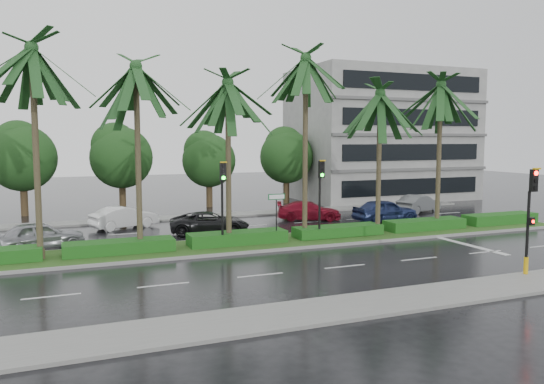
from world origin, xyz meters
name	(u,v)px	position (x,y,z in m)	size (l,w,h in m)	color
ground	(297,246)	(0.00, 0.00, 0.00)	(120.00, 120.00, 0.00)	black
near_sidewalk	(419,298)	(0.00, -10.20, 0.06)	(40.00, 2.40, 0.12)	slate
far_sidewalk	(229,215)	(0.00, 12.00, 0.06)	(40.00, 2.00, 0.12)	slate
median	(290,241)	(0.00, 1.00, 0.08)	(36.00, 4.00, 0.15)	gray
hedge	(290,234)	(0.00, 1.00, 0.45)	(35.20, 1.40, 0.60)	#184814
lane_markings	(351,243)	(3.04, -0.43, 0.01)	(34.00, 13.06, 0.01)	silver
palm_row	(268,86)	(-1.25, 1.02, 8.37)	(26.30, 4.20, 10.64)	#3E3524
signal_near	(530,216)	(6.00, -9.39, 2.50)	(0.34, 0.45, 4.36)	black
signal_median_left	(223,192)	(-4.00, 0.30, 3.00)	(0.34, 0.42, 4.36)	black
signal_median_right	(321,188)	(1.50, 0.30, 3.00)	(0.34, 0.42, 4.36)	black
street_sign	(277,206)	(-1.00, 0.48, 2.12)	(0.95, 0.09, 2.60)	black
bg_trees	(214,153)	(0.42, 17.59, 4.47)	(32.99, 5.13, 7.41)	#3B291B
building	(381,135)	(17.00, 18.00, 6.00)	(16.00, 10.00, 12.00)	gray
car_silver	(40,236)	(-12.58, 4.00, 0.73)	(4.27, 1.72, 1.45)	#9D9DA4
car_white	(124,217)	(-7.84, 9.14, 0.70)	(4.22, 1.47, 1.39)	white
car_darkgrey	(210,223)	(-3.34, 5.25, 0.65)	(4.71, 2.17, 1.31)	black
car_red	(309,211)	(4.50, 7.84, 0.65)	(4.45, 1.81, 1.29)	maroon
car_blue	(385,210)	(9.00, 5.25, 0.77)	(4.53, 1.82, 1.54)	navy
car_grey	(419,203)	(14.08, 8.20, 0.68)	(4.15, 1.45, 1.37)	#575A5C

